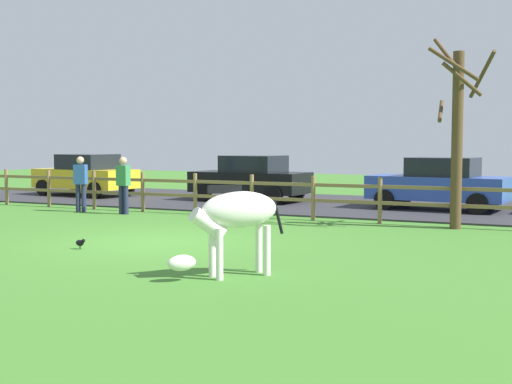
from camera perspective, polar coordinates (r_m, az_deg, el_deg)
ground_plane at (r=14.17m, az=-8.00°, el=-4.18°), size 60.00×60.00×0.00m
parking_asphalt at (r=22.50m, az=4.91°, el=-0.99°), size 28.00×7.40×0.05m
paddock_fence at (r=18.58m, az=-0.35°, el=-0.08°), size 21.58×0.11×1.17m
bare_tree at (r=16.69m, az=16.59°, el=4.93°), size 1.48×1.50×4.51m
zebra at (r=10.34m, az=-1.81°, el=-2.08°), size 1.38×1.61×1.41m
crow_on_grass at (r=13.52m, az=-14.57°, el=-4.14°), size 0.22×0.10×0.20m
parked_car_yellow at (r=26.30m, az=-14.14°, el=1.44°), size 4.18×2.27×1.56m
parked_car_black at (r=23.05m, az=-0.44°, el=1.19°), size 4.11×2.11×1.56m
parked_car_blue at (r=20.88m, az=15.15°, el=0.73°), size 4.15×2.21×1.56m
visitor_left_of_tree at (r=19.71m, az=-11.10°, el=0.78°), size 0.38×0.25×1.64m
visitor_right_of_tree at (r=20.64m, az=-14.54°, el=0.88°), size 0.40×0.30×1.64m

